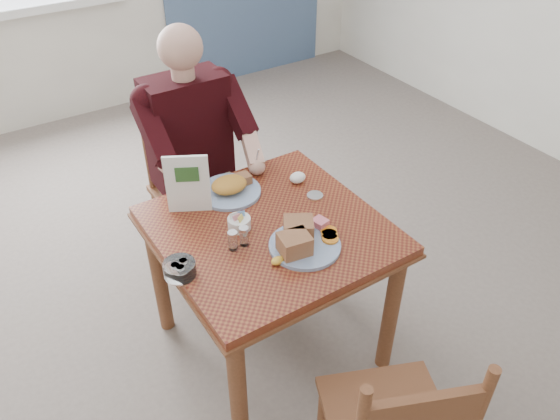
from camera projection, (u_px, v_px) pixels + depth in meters
floor at (271, 343)px, 2.74m from camera, size 6.00×6.00×0.00m
lemon_wedge at (278, 261)px, 2.09m from camera, size 0.06×0.04×0.03m
napkin at (298, 178)px, 2.53m from camera, size 0.08×0.07×0.05m
metal_dish at (315, 196)px, 2.45m from camera, size 0.08×0.08×0.01m
table at (270, 246)px, 2.35m from camera, size 0.92×0.92×0.75m
chair_far at (193, 188)px, 2.98m from camera, size 0.42×0.42×0.95m
diner at (195, 142)px, 2.72m from camera, size 0.53×0.56×1.39m
near_plate at (302, 239)px, 2.16m from camera, size 0.36×0.36×0.10m
far_plate at (230, 187)px, 2.46m from camera, size 0.29×0.29×0.08m
caddy at (239, 223)px, 2.26m from camera, size 0.10×0.10×0.07m
shakers at (238, 238)px, 2.15m from camera, size 0.09×0.04×0.09m
creamer at (180, 269)px, 2.03m from camera, size 0.14×0.14×0.06m
menu at (188, 184)px, 2.29m from camera, size 0.17×0.10×0.27m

